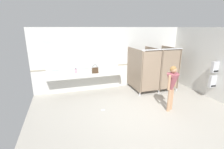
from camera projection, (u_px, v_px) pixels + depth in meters
ground_plane at (142, 116)px, 5.34m from camera, size 7.22×6.30×0.10m
wall_back at (114, 58)px, 7.59m from camera, size 7.22×0.12×2.78m
wall_back_tile_band at (115, 65)px, 7.63m from camera, size 7.22×0.01×0.06m
vanity_counter at (85, 78)px, 7.15m from camera, size 3.29×0.53×0.98m
mirror_panel at (84, 54)px, 7.04m from camera, size 3.19×0.02×1.25m
bathroom_stalls at (155, 68)px, 7.25m from camera, size 1.89×1.44×1.94m
paper_towel_dispenser_upper at (216, 67)px, 6.18m from camera, size 0.39×0.13×0.42m
paper_towel_dispenser_lower at (214, 81)px, 6.34m from camera, size 0.40×0.13×0.46m
person_standing at (172, 83)px, 5.37m from camera, size 0.54×0.54×1.57m
handbag at (95, 70)px, 6.97m from camera, size 0.27×0.10×0.38m
soap_dispenser at (76, 71)px, 7.02m from camera, size 0.07×0.07×0.21m
paper_cup at (107, 71)px, 7.16m from camera, size 0.07×0.07×0.10m
floor_drain_cover at (103, 110)px, 5.65m from camera, size 0.14×0.14×0.01m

